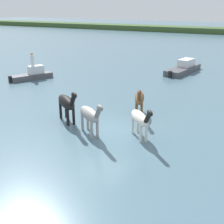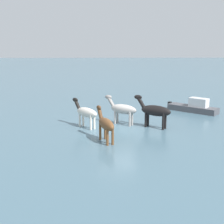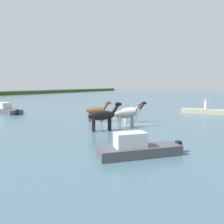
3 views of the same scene
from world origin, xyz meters
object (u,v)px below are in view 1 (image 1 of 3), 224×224
horse_lead (139,98)px  boat_skiff_near (32,76)px  boat_tender_starboard (183,69)px  horse_mid_herd (67,103)px  person_helmsman_aft (32,60)px  horse_dun_straggler (140,119)px  horse_chestnut_trailing (90,115)px

horse_lead → boat_skiff_near: bearing=-129.3°
horse_lead → boat_tender_starboard: bearing=161.9°
horse_mid_herd → boat_tender_starboard: bearing=115.8°
horse_mid_herd → person_helmsman_aft: (-8.56, 7.01, 0.56)m
boat_tender_starboard → boat_skiff_near: bearing=138.2°
horse_dun_straggler → horse_lead: bearing=159.7°
boat_tender_starboard → person_helmsman_aft: size_ratio=4.80×
horse_chestnut_trailing → boat_tender_starboard: bearing=122.6°
horse_mid_herd → horse_lead: (3.22, 2.88, -0.10)m
boat_skiff_near → boat_tender_starboard: 14.45m
horse_chestnut_trailing → boat_skiff_near: bearing=178.6°
horse_mid_herd → horse_lead: bearing=77.3°
horse_lead → horse_chestnut_trailing: size_ratio=1.06×
horse_lead → person_helmsman_aft: person_helmsman_aft is taller
horse_dun_straggler → boat_tender_starboard: horse_dun_straggler is taller
horse_dun_straggler → boat_skiff_near: bearing=-161.2°
person_helmsman_aft → horse_dun_straggler: bearing=-28.8°
horse_mid_herd → person_helmsman_aft: person_helmsman_aft is taller
horse_mid_herd → boat_tender_starboard: horse_mid_herd is taller
horse_mid_herd → boat_skiff_near: size_ratio=0.64×
horse_chestnut_trailing → boat_tender_starboard: size_ratio=0.40×
boat_tender_starboard → person_helmsman_aft: 14.40m
horse_dun_straggler → boat_tender_starboard: size_ratio=0.35×
horse_dun_straggler → horse_chestnut_trailing: bearing=-116.1°
horse_chestnut_trailing → boat_skiff_near: size_ratio=0.61×
horse_chestnut_trailing → horse_dun_straggler: bearing=51.6°
boat_skiff_near → person_helmsman_aft: size_ratio=3.15×
horse_mid_herd → boat_tender_starboard: size_ratio=0.42×
boat_skiff_near → boat_tender_starboard: (11.36, 8.92, 0.02)m
horse_dun_straggler → person_helmsman_aft: (-13.03, 7.16, 0.68)m
horse_lead → boat_skiff_near: 12.57m
person_helmsman_aft → horse_lead: bearing=-19.3°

